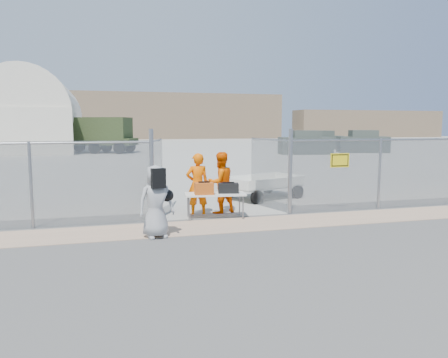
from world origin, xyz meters
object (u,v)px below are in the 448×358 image
object	(u,v)px
security_worker_right	(220,183)
visitor	(156,202)
security_worker_left	(197,185)
folding_table	(215,206)
utility_trailer	(263,187)

from	to	relation	value
security_worker_right	visitor	size ratio (longest dim) A/B	1.08
security_worker_right	security_worker_left	bearing A→B (deg)	-4.80
folding_table	security_worker_left	size ratio (longest dim) A/B	0.93
folding_table	visitor	size ratio (longest dim) A/B	0.99
visitor	security_worker_right	bearing A→B (deg)	35.97
folding_table	security_worker_left	xyz separation A→B (m)	(-0.39, 0.52, 0.55)
folding_table	visitor	bearing A→B (deg)	-130.25
security_worker_left	utility_trailer	world-z (taller)	security_worker_left
security_worker_left	folding_table	bearing A→B (deg)	126.82
security_worker_left	visitor	size ratio (longest dim) A/B	1.07
folding_table	utility_trailer	size ratio (longest dim) A/B	0.48
visitor	security_worker_left	bearing A→B (deg)	45.16
folding_table	security_worker_left	distance (m)	0.85
visitor	folding_table	bearing A→B (deg)	30.89
security_worker_right	visitor	distance (m)	3.21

